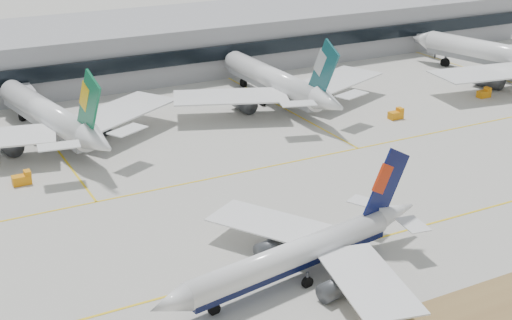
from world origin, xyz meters
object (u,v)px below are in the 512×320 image
taxiing_airliner (301,254)px  widebody_eva (50,117)px  widebody_cathay (277,83)px  widebody_china_air (508,58)px  hangar (462,16)px  terminal (113,48)px

taxiing_airliner → widebody_eva: widebody_eva is taller
widebody_eva → widebody_cathay: 57.33m
widebody_eva → taxiing_airliner: bearing=-175.6°
widebody_eva → widebody_cathay: size_ratio=0.98×
widebody_china_air → hangar: hangar is taller
taxiing_airliner → terminal: bearing=-104.6°
taxiing_airliner → hangar: hangar is taller
terminal → hangar: hangar is taller
terminal → widebody_china_air: bearing=-31.3°
widebody_eva → terminal: (29.80, 49.73, 1.84)m
taxiing_airliner → terminal: taxiing_airliner is taller
taxiing_airliner → widebody_china_air: 126.29m
widebody_eva → terminal: widebody_eva is taller
taxiing_airliner → widebody_china_air: (108.25, 65.01, 2.38)m
widebody_china_air → hangar: size_ratio=0.72×
terminal → widebody_cathay: bearing=-60.7°
widebody_eva → widebody_china_air: widebody_china_air is taller
taxiing_airliner → widebody_cathay: 84.59m
taxiing_airliner → hangar: (165.54, 144.40, -3.83)m
taxiing_airliner → terminal: 124.77m
widebody_china_air → terminal: (-97.27, 59.23, 1.16)m
widebody_eva → hangar: 197.25m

